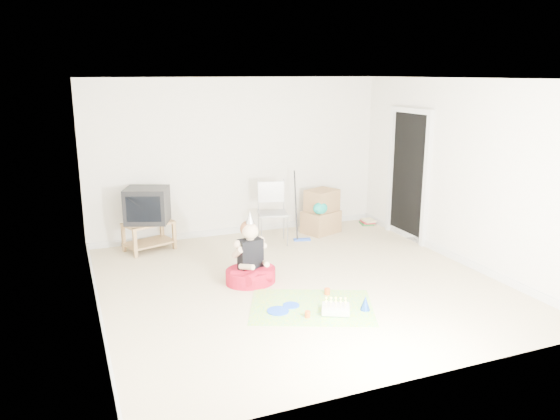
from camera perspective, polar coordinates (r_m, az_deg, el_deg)
name	(u,v)px	position (r m, az deg, el deg)	size (l,w,h in m)	color
ground	(298,283)	(7.19, 1.95, -7.63)	(5.00, 5.00, 0.00)	beige
doorway_recess	(409,177)	(9.11, 13.32, 3.39)	(0.02, 0.90, 2.05)	black
tv_stand	(149,234)	(8.63, -13.54, -2.41)	(0.82, 0.65, 0.45)	#9E7647
crt_tv	(147,205)	(8.51, -13.72, 0.50)	(0.62, 0.52, 0.54)	black
folding_chair	(273,213)	(8.68, -0.76, -0.36)	(0.54, 0.53, 1.01)	gray
cardboard_boxes	(321,212)	(9.33, 4.34, -0.25)	(0.70, 0.64, 0.74)	#A0784D
floor_mop	(302,225)	(8.87, 2.34, -1.57)	(0.29, 0.37, 1.11)	blue
book_pile	(367,222)	(10.01, 9.11, -1.22)	(0.27, 0.32, 0.09)	#22682C
seated_woman	(251,267)	(7.14, -3.09, -5.98)	(0.77, 0.77, 0.97)	#B11026
party_mat	(312,307)	(6.51, 3.32, -10.05)	(1.42, 1.03, 0.01)	#FF3592
birthday_cake	(336,310)	(6.35, 5.83, -10.33)	(0.39, 0.36, 0.15)	silver
blue_plate_near	(291,305)	(6.51, 1.18, -9.92)	(0.20, 0.20, 0.01)	blue
blue_plate_far	(278,311)	(6.37, -0.21, -10.50)	(0.25, 0.25, 0.01)	blue
orange_cup_near	(327,291)	(6.83, 4.95, -8.47)	(0.07, 0.07, 0.08)	#E65819
orange_cup_far	(308,314)	(6.22, 2.89, -10.82)	(0.06, 0.06, 0.07)	#E65819
blue_party_hat	(365,303)	(6.45, 8.90, -9.58)	(0.12, 0.12, 0.17)	blue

